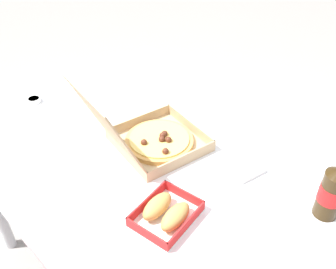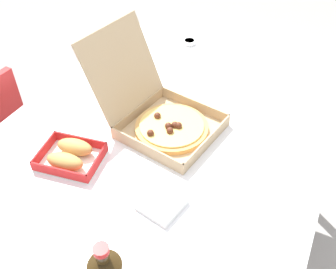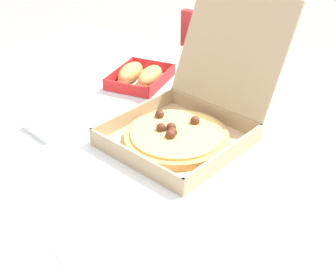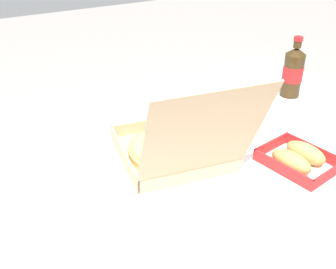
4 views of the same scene
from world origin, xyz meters
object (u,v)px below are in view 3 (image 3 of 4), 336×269
Objects in this scene: chair at (233,93)px; paper_menu at (92,232)px; bread_side_box at (140,76)px; pizza_box_open at (187,121)px; napkin_pile at (53,125)px.

chair reaches higher than paper_menu.
pizza_box_open is at bearing -33.99° from bread_side_box.
chair is 0.64m from bread_side_box.
pizza_box_open reaches higher than chair.
chair is at bearing 128.31° from paper_menu.
pizza_box_open is 2.13× the size of bread_side_box.
pizza_box_open reaches higher than bread_side_box.
pizza_box_open is 4.12× the size of napkin_pile.
bread_side_box is (-0.05, -0.58, 0.28)m from chair.
pizza_box_open reaches higher than napkin_pile.
pizza_box_open reaches higher than paper_menu.
chair is 3.95× the size of paper_menu.
chair is 1.20m from paper_menu.
paper_menu is at bearing -61.92° from bread_side_box.
bread_side_box is (-0.27, 0.19, -0.02)m from pizza_box_open.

